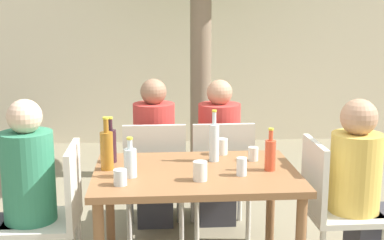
# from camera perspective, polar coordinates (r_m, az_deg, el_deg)

# --- Properties ---
(cafe_building_wall) EXTENTS (10.00, 0.08, 2.80)m
(cafe_building_wall) POSITION_cam_1_polar(r_m,az_deg,el_deg) (6.77, -2.20, 9.37)
(cafe_building_wall) COLOR beige
(cafe_building_wall) RESTS_ON ground_plane
(dining_table_front) EXTENTS (1.23, 0.87, 0.72)m
(dining_table_front) POSITION_cam_1_polar(r_m,az_deg,el_deg) (3.27, 0.40, -6.87)
(dining_table_front) COLOR brown
(dining_table_front) RESTS_ON ground_plane
(patio_chair_0) EXTENTS (0.44, 0.44, 0.89)m
(patio_chair_0) POSITION_cam_1_polar(r_m,az_deg,el_deg) (3.36, -14.33, -9.23)
(patio_chair_0) COLOR beige
(patio_chair_0) RESTS_ON ground_plane
(patio_chair_1) EXTENTS (0.44, 0.44, 0.89)m
(patio_chair_1) POSITION_cam_1_polar(r_m,az_deg,el_deg) (3.48, 14.55, -8.45)
(patio_chair_1) COLOR beige
(patio_chair_1) RESTS_ON ground_plane
(patio_chair_2) EXTENTS (0.44, 0.44, 0.89)m
(patio_chair_2) POSITION_cam_1_polar(r_m,az_deg,el_deg) (3.94, -3.99, -5.74)
(patio_chair_2) COLOR beige
(patio_chair_2) RESTS_ON ground_plane
(patio_chair_3) EXTENTS (0.44, 0.44, 0.89)m
(patio_chair_3) POSITION_cam_1_polar(r_m,az_deg,el_deg) (3.97, 3.15, -5.58)
(patio_chair_3) COLOR beige
(patio_chair_3) RESTS_ON ground_plane
(person_seated_0) EXTENTS (0.55, 0.31, 1.17)m
(person_seated_0) POSITION_cam_1_polar(r_m,az_deg,el_deg) (3.40, -18.34, -8.85)
(person_seated_0) COLOR #383842
(person_seated_0) RESTS_ON ground_plane
(person_seated_1) EXTENTS (0.56, 0.31, 1.15)m
(person_seated_1) POSITION_cam_1_polar(r_m,az_deg,el_deg) (3.56, 18.22, -7.97)
(person_seated_1) COLOR #383842
(person_seated_1) RESTS_ON ground_plane
(person_seated_2) EXTENTS (0.31, 0.55, 1.18)m
(person_seated_2) POSITION_cam_1_polar(r_m,az_deg,el_deg) (4.16, -4.02, -4.48)
(person_seated_2) COLOR #383842
(person_seated_2) RESTS_ON ground_plane
(person_seated_3) EXTENTS (0.32, 0.56, 1.17)m
(person_seated_3) POSITION_cam_1_polar(r_m,az_deg,el_deg) (4.19, 2.73, -4.40)
(person_seated_3) COLOR #383842
(person_seated_3) RESTS_ON ground_plane
(soda_bottle_0) EXTENTS (0.07, 0.07, 0.26)m
(soda_bottle_0) POSITION_cam_1_polar(r_m,az_deg,el_deg) (3.25, 8.35, -3.62)
(soda_bottle_0) COLOR #DB4C2D
(soda_bottle_0) RESTS_ON dining_table_front
(water_bottle_1) EXTENTS (0.06, 0.06, 0.33)m
(water_bottle_1) POSITION_cam_1_polar(r_m,az_deg,el_deg) (3.41, 2.36, -2.29)
(water_bottle_1) COLOR silver
(water_bottle_1) RESTS_ON dining_table_front
(water_bottle_2) EXTENTS (0.07, 0.07, 0.24)m
(water_bottle_2) POSITION_cam_1_polar(r_m,az_deg,el_deg) (3.12, -6.61, -4.44)
(water_bottle_2) COLOR silver
(water_bottle_2) RESTS_ON dining_table_front
(wine_bottle_3) EXTENTS (0.07, 0.07, 0.29)m
(wine_bottle_3) POSITION_cam_1_polar(r_m,az_deg,el_deg) (3.43, -8.66, -2.62)
(wine_bottle_3) COLOR #331923
(wine_bottle_3) RESTS_ON dining_table_front
(amber_bottle_4) EXTENTS (0.08, 0.08, 0.33)m
(amber_bottle_4) POSITION_cam_1_polar(r_m,az_deg,el_deg) (3.27, -9.08, -3.10)
(amber_bottle_4) COLOR #9E661E
(amber_bottle_4) RESTS_ON dining_table_front
(drinking_glass_0) EXTENTS (0.08, 0.08, 0.11)m
(drinking_glass_0) POSITION_cam_1_polar(r_m,az_deg,el_deg) (3.59, 3.19, -2.84)
(drinking_glass_0) COLOR silver
(drinking_glass_0) RESTS_ON dining_table_front
(drinking_glass_1) EXTENTS (0.08, 0.08, 0.11)m
(drinking_glass_1) POSITION_cam_1_polar(r_m,az_deg,el_deg) (3.05, 0.87, -5.45)
(drinking_glass_1) COLOR silver
(drinking_glass_1) RESTS_ON dining_table_front
(drinking_glass_2) EXTENTS (0.07, 0.07, 0.09)m
(drinking_glass_2) POSITION_cam_1_polar(r_m,az_deg,el_deg) (3.00, -7.67, -6.08)
(drinking_glass_2) COLOR silver
(drinking_glass_2) RESTS_ON dining_table_front
(drinking_glass_3) EXTENTS (0.06, 0.06, 0.11)m
(drinking_glass_3) POSITION_cam_1_polar(r_m,az_deg,el_deg) (3.15, 5.32, -4.97)
(drinking_glass_3) COLOR white
(drinking_glass_3) RESTS_ON dining_table_front
(drinking_glass_4) EXTENTS (0.07, 0.07, 0.09)m
(drinking_glass_4) POSITION_cam_1_polar(r_m,az_deg,el_deg) (3.46, 6.54, -3.60)
(drinking_glass_4) COLOR silver
(drinking_glass_4) RESTS_ON dining_table_front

